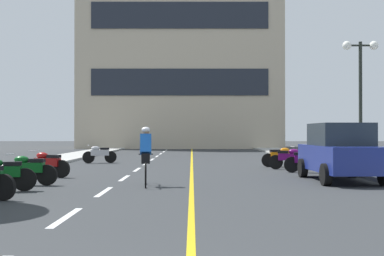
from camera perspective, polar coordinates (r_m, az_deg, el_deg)
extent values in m
plane|color=#2D3033|center=(24.31, -0.70, -4.11)|extent=(140.00, 140.00, 0.00)
cube|color=#A8A8A3|center=(28.30, -15.39, -3.47)|extent=(2.40, 72.00, 0.12)
cube|color=#A8A8A3|center=(28.17, 14.20, -3.49)|extent=(2.40, 72.00, 0.12)
cube|color=silver|center=(9.66, -13.82, -9.54)|extent=(0.14, 2.20, 0.01)
cube|color=silver|center=(13.54, -9.77, -6.95)|extent=(0.14, 2.20, 0.01)
cube|color=silver|center=(17.48, -7.55, -5.50)|extent=(0.14, 2.20, 0.01)
cube|color=silver|center=(21.44, -6.16, -4.58)|extent=(0.14, 2.20, 0.01)
cube|color=silver|center=(25.41, -5.20, -3.95)|extent=(0.14, 2.20, 0.01)
cube|color=silver|center=(29.39, -4.50, -3.49)|extent=(0.14, 2.20, 0.01)
cube|color=silver|center=(33.38, -3.97, -3.14)|extent=(0.14, 2.20, 0.01)
cube|color=silver|center=(37.36, -3.56, -2.86)|extent=(0.14, 2.20, 0.01)
cube|color=silver|center=(41.35, -3.22, -2.63)|extent=(0.14, 2.20, 0.01)
cube|color=silver|center=(45.35, -2.94, -2.45)|extent=(0.14, 2.20, 0.01)
cube|color=silver|center=(49.34, -2.71, -2.29)|extent=(0.14, 2.20, 0.01)
cube|color=gold|center=(27.31, -0.11, -3.72)|extent=(0.12, 66.00, 0.01)
cube|color=#BCAD93|center=(53.83, -1.32, 9.02)|extent=(19.76, 9.62, 20.91)
cube|color=#1E232D|center=(48.46, -1.44, 5.10)|extent=(16.60, 0.10, 2.51)
cube|color=#1E232D|center=(49.47, -1.44, 12.35)|extent=(16.60, 0.10, 2.51)
cylinder|color=black|center=(22.11, 18.03, 2.49)|extent=(0.14, 0.14, 5.11)
cylinder|color=black|center=(22.37, 18.01, 8.66)|extent=(1.10, 0.08, 0.08)
sphere|color=white|center=(22.21, 16.64, 8.72)|extent=(0.36, 0.36, 0.36)
sphere|color=white|center=(22.54, 19.35, 8.59)|extent=(0.36, 0.36, 0.36)
cylinder|color=black|center=(18.05, 12.04, -4.33)|extent=(0.23, 0.64, 0.64)
cylinder|color=black|center=(18.51, 17.18, -4.22)|extent=(0.23, 0.64, 0.64)
cylinder|color=black|center=(15.34, 14.48, -5.00)|extent=(0.23, 0.64, 0.64)
cylinder|color=black|center=(15.89, 20.41, -4.82)|extent=(0.23, 0.64, 0.64)
cube|color=navy|center=(16.90, 15.95, -3.22)|extent=(1.79, 4.24, 0.80)
cube|color=#1E2833|center=(16.88, 15.95, -0.68)|extent=(1.61, 2.23, 0.70)
cylinder|color=black|center=(12.35, -20.18, -6.16)|extent=(0.60, 0.26, 0.60)
cylinder|color=black|center=(14.16, -18.06, -5.44)|extent=(0.61, 0.23, 0.60)
cube|color=#0C4C19|center=(14.20, -20.27, -4.53)|extent=(0.94, 0.47, 0.28)
cube|color=black|center=(14.16, -19.27, -3.74)|extent=(0.48, 0.33, 0.10)
cylinder|color=black|center=(15.89, -19.55, -4.90)|extent=(0.61, 0.14, 0.60)
cylinder|color=black|center=(15.48, -15.80, -5.03)|extent=(0.61, 0.14, 0.60)
cube|color=#0C4C19|center=(15.66, -17.70, -4.16)|extent=(0.92, 0.34, 0.28)
ellipsoid|color=#0C4C19|center=(15.72, -18.37, -3.34)|extent=(0.46, 0.27, 0.22)
cube|color=black|center=(15.56, -16.84, -3.45)|extent=(0.46, 0.27, 0.10)
cylinder|color=silver|center=(15.85, -19.55, -2.74)|extent=(0.07, 0.60, 0.03)
cylinder|color=black|center=(18.61, -17.20, -4.26)|extent=(0.60, 0.27, 0.60)
cylinder|color=black|center=(18.02, -14.29, -4.39)|extent=(0.60, 0.27, 0.60)
cube|color=maroon|center=(18.29, -15.76, -3.64)|extent=(0.94, 0.53, 0.28)
ellipsoid|color=maroon|center=(18.39, -16.29, -2.94)|extent=(0.49, 0.36, 0.22)
cube|color=black|center=(18.15, -15.09, -3.04)|extent=(0.49, 0.36, 0.10)
cylinder|color=silver|center=(18.58, -17.19, -2.42)|extent=(0.20, 0.58, 0.03)
cylinder|color=black|center=(20.20, 14.01, -3.98)|extent=(0.61, 0.19, 0.60)
cylinder|color=black|center=(20.12, 10.88, -4.00)|extent=(0.61, 0.19, 0.60)
cube|color=#590C59|center=(20.14, 12.45, -3.36)|extent=(0.93, 0.41, 0.28)
ellipsoid|color=#590C59|center=(20.15, 13.01, -2.73)|extent=(0.47, 0.30, 0.22)
cube|color=black|center=(20.12, 11.74, -2.80)|extent=(0.47, 0.30, 0.10)
cylinder|color=silver|center=(20.17, 14.01, -2.27)|extent=(0.12, 0.60, 0.03)
cylinder|color=black|center=(21.85, 12.03, -3.72)|extent=(0.61, 0.18, 0.60)
cylinder|color=black|center=(21.81, 9.14, -3.73)|extent=(0.61, 0.18, 0.60)
cube|color=#590C59|center=(21.81, 10.59, -3.15)|extent=(0.93, 0.41, 0.28)
ellipsoid|color=#590C59|center=(21.81, 11.11, -2.57)|extent=(0.47, 0.30, 0.22)
cube|color=black|center=(21.79, 9.93, -2.63)|extent=(0.47, 0.30, 0.10)
cylinder|color=silver|center=(21.83, 12.03, -2.15)|extent=(0.12, 0.60, 0.03)
cylinder|color=black|center=(23.48, 10.96, -3.50)|extent=(0.61, 0.14, 0.60)
cylinder|color=black|center=(23.22, 8.34, -3.54)|extent=(0.61, 0.14, 0.60)
cube|color=orange|center=(23.34, 9.66, -2.98)|extent=(0.92, 0.34, 0.28)
ellipsoid|color=orange|center=(23.38, 10.13, -2.43)|extent=(0.46, 0.27, 0.22)
cube|color=black|center=(23.27, 9.06, -2.49)|extent=(0.46, 0.27, 0.10)
cylinder|color=silver|center=(23.46, 10.96, -2.03)|extent=(0.07, 0.60, 0.03)
cylinder|color=black|center=(26.20, -11.44, -3.19)|extent=(0.60, 0.28, 0.60)
cylinder|color=black|center=(26.34, -9.06, -3.18)|extent=(0.60, 0.28, 0.60)
cube|color=#B2B2B7|center=(26.25, -10.24, -2.71)|extent=(0.94, 0.54, 0.28)
ellipsoid|color=#B2B2B7|center=(26.22, -10.68, -2.23)|extent=(0.49, 0.36, 0.22)
cube|color=black|center=(26.28, -9.70, -2.27)|extent=(0.49, 0.36, 0.10)
cylinder|color=silver|center=(26.18, -11.44, -1.88)|extent=(0.21, 0.58, 0.03)
torus|color=black|center=(15.37, -5.20, -4.93)|extent=(0.10, 0.72, 0.72)
torus|color=black|center=(14.32, -5.23, -5.25)|extent=(0.10, 0.72, 0.72)
cylinder|color=black|center=(14.80, -5.22, -3.93)|extent=(0.12, 0.95, 0.04)
cube|color=black|center=(14.64, -5.22, -3.11)|extent=(0.12, 0.21, 0.06)
cylinder|color=black|center=(15.24, -5.20, -2.89)|extent=(0.42, 0.06, 0.03)
cube|color=black|center=(14.69, -5.22, -3.37)|extent=(0.27, 0.38, 0.28)
cube|color=blue|center=(14.83, -5.21, -1.80)|extent=(0.36, 0.48, 0.61)
sphere|color=#8C6647|center=(14.95, -5.21, -0.45)|extent=(0.20, 0.20, 0.20)
ellipsoid|color=white|center=(14.95, -5.21, -0.18)|extent=(0.24, 0.26, 0.16)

